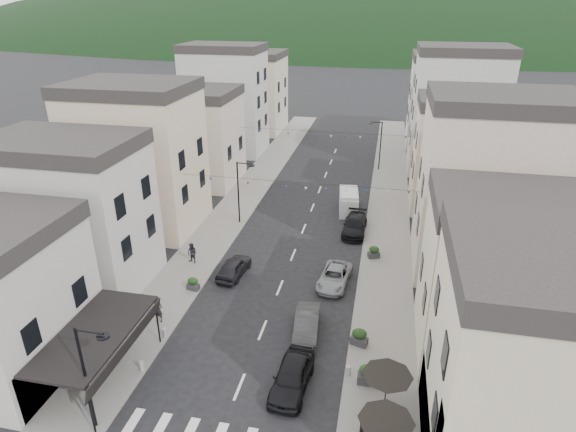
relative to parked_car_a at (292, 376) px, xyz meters
The scene contains 27 objects.
sidewalk_left 27.46m from the parked_car_a, 112.04° to the left, with size 4.00×76.00×0.12m, color slate.
sidewalk_right 25.89m from the parked_car_a, 79.54° to the left, with size 4.00×76.00×0.12m, color slate.
hill_backdrop 293.46m from the parked_car_a, 90.55° to the left, with size 640.00×360.00×70.00m, color black.
bistro_building 12.70m from the parked_car_a, 12.30° to the right, with size 10.00×8.00×10.00m, color beige.
boutique_awning 10.43m from the parked_car_a, behind, with size 3.77×7.50×3.28m.
buildings_row_left 36.08m from the parked_car_a, 119.01° to the left, with size 10.20×54.16×14.00m.
buildings_row_right 32.72m from the parked_car_a, 68.72° to the left, with size 10.20×54.16×14.50m.
cafe_terrace 6.37m from the parked_car_a, 37.44° to the right, with size 2.50×8.10×2.53m.
streetlamp_left_near 10.18m from the parked_car_a, 152.17° to the right, with size 1.70×0.56×6.00m.
streetlamp_left_far 21.47m from the parked_car_a, 113.91° to the left, with size 1.70×0.56×6.00m.
streetlamp_right_far 37.68m from the parked_car_a, 85.39° to the left, with size 1.70×0.56×6.00m.
bollards 3.01m from the parked_car_a, 159.42° to the right, with size 11.66×10.26×0.60m.
bunting_near 16.44m from the parked_car_a, 100.27° to the left, with size 19.00×0.28×0.62m.
bunting_far 31.95m from the parked_car_a, 95.09° to the left, with size 19.00×0.28×0.62m.
parked_car_a is the anchor object (origin of this frame).
parked_car_b 4.68m from the parked_car_a, 90.00° to the left, with size 1.47×4.20×1.39m, color #313133.
parked_car_c 10.81m from the parked_car_a, 84.61° to the left, with size 2.05×4.44×1.23m, color gray.
parked_car_d 19.74m from the parked_car_a, 84.77° to the left, with size 1.98×4.88×1.42m, color black.
parked_car_e 12.38m from the parked_car_a, 122.16° to the left, with size 1.63×4.05×1.38m, color black.
delivery_van 24.43m from the parked_car_a, 88.18° to the left, with size 2.25×4.62×2.13m.
pedestrian_a 10.30m from the parked_car_a, 158.05° to the left, with size 0.65×0.42×1.77m, color black.
pedestrian_b 15.35m from the parked_car_a, 132.10° to the left, with size 0.82×0.64×1.70m, color #251F29.
planter_la 12.15m from the parked_car_a, 158.41° to the left, with size 0.99×0.69×1.02m.
planter_lb 11.76m from the parked_car_a, 138.48° to the left, with size 0.96×0.64×0.99m.
planter_ra 4.10m from the parked_car_a, 14.70° to the left, with size 1.10×0.63×1.22m.
planter_rb 5.31m from the parked_car_a, 51.64° to the left, with size 1.14×0.84×1.14m.
planter_rc 15.60m from the parked_car_a, 76.33° to the left, with size 1.04×0.81×1.03m.
Camera 1 is at (6.65, -12.95, 19.27)m, focal length 30.00 mm.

